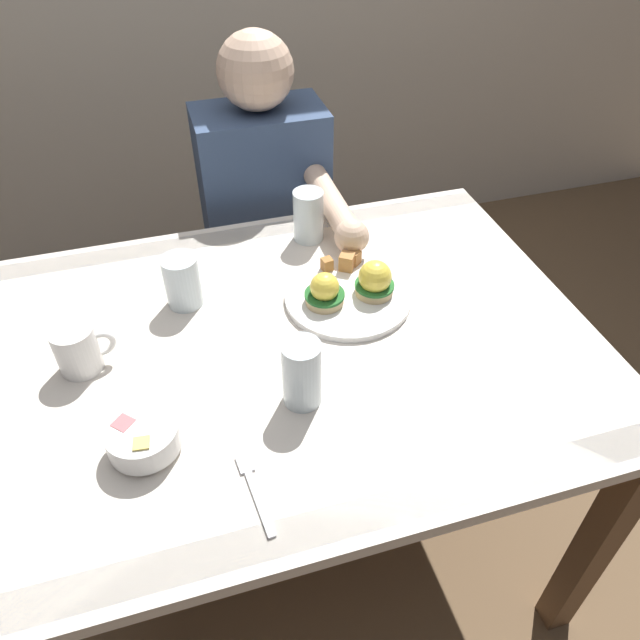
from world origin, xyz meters
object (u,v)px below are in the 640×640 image
(eggs_benedict_plate, at_px, (350,290))
(water_glass_extra, at_px, (302,377))
(fork, at_px, (254,488))
(diner_person, at_px, (269,217))
(water_glass_far, at_px, (308,219))
(dining_table, at_px, (293,377))
(water_glass_near, at_px, (183,285))
(coffee_mug, at_px, (78,348))
(fruit_bowl, at_px, (143,438))

(eggs_benedict_plate, height_order, water_glass_extra, water_glass_extra)
(fork, relative_size, water_glass_extra, 1.17)
(diner_person, bearing_deg, eggs_benedict_plate, -82.64)
(eggs_benedict_plate, bearing_deg, water_glass_far, 94.86)
(dining_table, distance_m, water_glass_near, 0.30)
(fork, relative_size, water_glass_near, 1.37)
(water_glass_near, height_order, diner_person, diner_person)
(eggs_benedict_plate, distance_m, diner_person, 0.53)
(dining_table, distance_m, coffee_mug, 0.43)
(dining_table, xyz_separation_m, eggs_benedict_plate, (0.15, 0.09, 0.13))
(dining_table, relative_size, fruit_bowl, 10.00)
(coffee_mug, height_order, fork, coffee_mug)
(eggs_benedict_plate, height_order, diner_person, diner_person)
(fork, distance_m, diner_person, 0.94)
(fruit_bowl, relative_size, fork, 0.77)
(coffee_mug, bearing_deg, diner_person, 49.37)
(fork, bearing_deg, coffee_mug, 125.75)
(coffee_mug, distance_m, diner_person, 0.75)
(dining_table, height_order, water_glass_near, water_glass_near)
(eggs_benedict_plate, bearing_deg, fork, -126.30)
(fruit_bowl, relative_size, diner_person, 0.11)
(dining_table, bearing_deg, water_glass_near, 136.19)
(coffee_mug, xyz_separation_m, diner_person, (0.48, 0.56, -0.14))
(dining_table, xyz_separation_m, water_glass_extra, (-0.02, -0.15, 0.16))
(dining_table, bearing_deg, coffee_mug, 173.84)
(fruit_bowl, height_order, water_glass_extra, water_glass_extra)
(eggs_benedict_plate, distance_m, fork, 0.49)
(eggs_benedict_plate, height_order, coffee_mug, coffee_mug)
(dining_table, xyz_separation_m, water_glass_far, (0.13, 0.34, 0.16))
(dining_table, relative_size, fork, 7.69)
(water_glass_far, bearing_deg, water_glass_near, -153.05)
(water_glass_far, height_order, diner_person, diner_person)
(coffee_mug, bearing_deg, fork, -54.25)
(dining_table, relative_size, water_glass_extra, 9.03)
(water_glass_near, height_order, water_glass_far, water_glass_far)
(fork, bearing_deg, water_glass_near, 95.28)
(fruit_bowl, distance_m, water_glass_near, 0.38)
(fork, xyz_separation_m, water_glass_far, (0.27, 0.65, 0.05))
(dining_table, relative_size, water_glass_near, 10.56)
(coffee_mug, bearing_deg, eggs_benedict_plate, 4.79)
(fruit_bowl, xyz_separation_m, water_glass_near, (0.11, 0.36, 0.02))
(coffee_mug, distance_m, water_glass_extra, 0.42)
(water_glass_far, xyz_separation_m, water_glass_extra, (-0.15, -0.49, 0.00))
(water_glass_far, xyz_separation_m, diner_person, (-0.04, 0.26, -0.14))
(coffee_mug, relative_size, fork, 0.72)
(water_glass_near, distance_m, water_glass_far, 0.35)
(water_glass_near, relative_size, water_glass_far, 0.91)
(coffee_mug, height_order, diner_person, diner_person)
(eggs_benedict_plate, distance_m, water_glass_near, 0.35)
(dining_table, xyz_separation_m, diner_person, (0.09, 0.60, 0.02))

